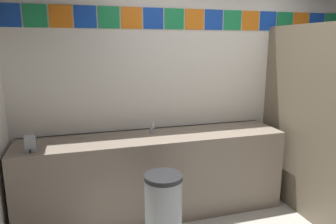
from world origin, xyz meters
The scene contains 6 objects.
wall_back centered at (0.00, 1.49, 1.33)m, with size 4.52×0.09×2.64m.
vanity_counter centered at (-0.79, 1.15, 0.45)m, with size 2.84×0.60×0.90m.
faucet_center centered at (-0.79, 1.24, 0.95)m, with size 0.04×0.10×0.14m.
soap_dispenser centered at (-1.99, 0.96, 0.98)m, with size 0.09×0.09×0.16m.
toilet centered at (1.30, 1.01, 0.30)m, with size 0.39×0.49×0.74m.
trash_bin centered at (-0.88, 0.45, 0.38)m, with size 0.34×0.34×0.75m.
Camera 1 is at (-1.56, -1.96, 1.86)m, focal length 33.31 mm.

